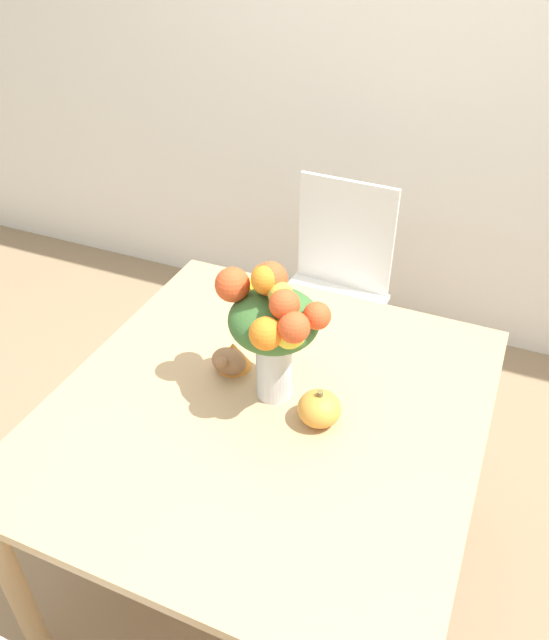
# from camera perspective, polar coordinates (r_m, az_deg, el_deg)

# --- Properties ---
(ground_plane) EXTENTS (12.00, 12.00, 0.00)m
(ground_plane) POSITION_cam_1_polar(r_m,az_deg,el_deg) (2.24, -0.60, -21.22)
(ground_plane) COLOR #8E7556
(wall_back) EXTENTS (8.00, 0.06, 2.70)m
(wall_back) POSITION_cam_1_polar(r_m,az_deg,el_deg) (2.76, 13.63, 24.05)
(wall_back) COLOR white
(wall_back) RESTS_ON ground_plane
(dining_table) EXTENTS (1.12, 1.18, 0.72)m
(dining_table) POSITION_cam_1_polar(r_m,az_deg,el_deg) (1.74, -0.73, -9.88)
(dining_table) COLOR tan
(dining_table) RESTS_ON ground_plane
(flower_vase) EXTENTS (0.31, 0.26, 0.41)m
(flower_vase) POSITION_cam_1_polar(r_m,az_deg,el_deg) (1.55, -0.14, -0.26)
(flower_vase) COLOR silver
(flower_vase) RESTS_ON dining_table
(pumpkin) EXTENTS (0.11, 0.11, 0.10)m
(pumpkin) POSITION_cam_1_polar(r_m,az_deg,el_deg) (1.61, 4.11, -8.09)
(pumpkin) COLOR gold
(pumpkin) RESTS_ON dining_table
(turkey_figurine) EXTENTS (0.10, 0.14, 0.08)m
(turkey_figurine) POSITION_cam_1_polar(r_m,az_deg,el_deg) (1.76, -3.96, -3.44)
(turkey_figurine) COLOR #936642
(turkey_figurine) RESTS_ON dining_table
(dining_chair_near_window) EXTENTS (0.44, 0.44, 0.92)m
(dining_chair_near_window) POSITION_cam_1_polar(r_m,az_deg,el_deg) (2.54, 5.19, 2.34)
(dining_chair_near_window) COLOR white
(dining_chair_near_window) RESTS_ON ground_plane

